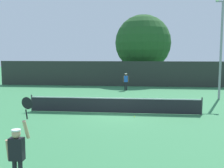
{
  "coord_description": "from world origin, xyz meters",
  "views": [
    {
      "loc": [
        1.58,
        -16.26,
        3.62
      ],
      "look_at": [
        -0.49,
        3.57,
        1.41
      ],
      "focal_mm": 43.02,
      "sensor_mm": 36.0,
      "label": 1
    }
  ],
  "objects_px": {
    "large_tree": "(143,43)",
    "parked_car_near": "(68,75)",
    "player_serving": "(17,150)",
    "parked_car_mid": "(111,75)",
    "parked_car_far": "(144,75)",
    "player_receiving": "(126,80)",
    "tennis_ball": "(134,116)",
    "light_pole": "(221,42)"
  },
  "relations": [
    {
      "from": "light_pole",
      "to": "parked_car_far",
      "type": "relative_size",
      "value": 1.87
    },
    {
      "from": "parked_car_near",
      "to": "player_receiving",
      "type": "bearing_deg",
      "value": -48.2
    },
    {
      "from": "parked_car_far",
      "to": "player_receiving",
      "type": "bearing_deg",
      "value": -102.8
    },
    {
      "from": "tennis_ball",
      "to": "parked_car_mid",
      "type": "height_order",
      "value": "parked_car_mid"
    },
    {
      "from": "light_pole",
      "to": "parked_car_far",
      "type": "xyz_separation_m",
      "value": [
        -5.88,
        15.61,
        -3.8
      ]
    },
    {
      "from": "player_receiving",
      "to": "tennis_ball",
      "type": "xyz_separation_m",
      "value": [
        1.11,
        -11.57,
        -1.02
      ]
    },
    {
      "from": "player_serving",
      "to": "large_tree",
      "type": "relative_size",
      "value": 0.29
    },
    {
      "from": "light_pole",
      "to": "parked_car_far",
      "type": "height_order",
      "value": "light_pole"
    },
    {
      "from": "tennis_ball",
      "to": "parked_car_mid",
      "type": "bearing_deg",
      "value": 99.65
    },
    {
      "from": "player_serving",
      "to": "large_tree",
      "type": "bearing_deg",
      "value": 82.86
    },
    {
      "from": "large_tree",
      "to": "light_pole",
      "type": "bearing_deg",
      "value": -64.11
    },
    {
      "from": "player_serving",
      "to": "parked_car_mid",
      "type": "bearing_deg",
      "value": 91.46
    },
    {
      "from": "tennis_ball",
      "to": "parked_car_far",
      "type": "bearing_deg",
      "value": 87.86
    },
    {
      "from": "tennis_ball",
      "to": "parked_car_mid",
      "type": "distance_m",
      "value": 22.1
    },
    {
      "from": "player_serving",
      "to": "large_tree",
      "type": "distance_m",
      "value": 28.9
    },
    {
      "from": "parked_car_mid",
      "to": "parked_car_far",
      "type": "relative_size",
      "value": 0.98
    },
    {
      "from": "parked_car_mid",
      "to": "parked_car_far",
      "type": "height_order",
      "value": "same"
    },
    {
      "from": "player_receiving",
      "to": "parked_car_near",
      "type": "height_order",
      "value": "player_receiving"
    },
    {
      "from": "player_serving",
      "to": "light_pole",
      "type": "bearing_deg",
      "value": 58.63
    },
    {
      "from": "parked_car_near",
      "to": "parked_car_far",
      "type": "bearing_deg",
      "value": 6.91
    },
    {
      "from": "light_pole",
      "to": "large_tree",
      "type": "bearing_deg",
      "value": 115.89
    },
    {
      "from": "large_tree",
      "to": "parked_car_mid",
      "type": "bearing_deg",
      "value": 154.05
    },
    {
      "from": "player_receiving",
      "to": "parked_car_far",
      "type": "height_order",
      "value": "player_receiving"
    },
    {
      "from": "player_serving",
      "to": "light_pole",
      "type": "distance_m",
      "value": 18.87
    },
    {
      "from": "player_serving",
      "to": "parked_car_far",
      "type": "relative_size",
      "value": 0.58
    },
    {
      "from": "light_pole",
      "to": "parked_car_near",
      "type": "xyz_separation_m",
      "value": [
        -16.56,
        14.44,
        -3.8
      ]
    },
    {
      "from": "player_receiving",
      "to": "large_tree",
      "type": "relative_size",
      "value": 0.2
    },
    {
      "from": "light_pole",
      "to": "parked_car_mid",
      "type": "bearing_deg",
      "value": 125.42
    },
    {
      "from": "player_receiving",
      "to": "parked_car_far",
      "type": "distance_m",
      "value": 11.31
    },
    {
      "from": "player_receiving",
      "to": "parked_car_far",
      "type": "relative_size",
      "value": 0.4
    },
    {
      "from": "light_pole",
      "to": "parked_car_near",
      "type": "bearing_deg",
      "value": 138.91
    },
    {
      "from": "player_receiving",
      "to": "light_pole",
      "type": "relative_size",
      "value": 0.21
    },
    {
      "from": "tennis_ball",
      "to": "light_pole",
      "type": "xyz_separation_m",
      "value": [
        6.73,
        7.1,
        4.55
      ]
    },
    {
      "from": "parked_car_near",
      "to": "player_serving",
      "type": "bearing_deg",
      "value": -76.52
    },
    {
      "from": "player_receiving",
      "to": "light_pole",
      "type": "xyz_separation_m",
      "value": [
        7.84,
        -4.47,
        3.53
      ]
    },
    {
      "from": "player_serving",
      "to": "tennis_ball",
      "type": "distance_m",
      "value": 9.27
    },
    {
      "from": "player_receiving",
      "to": "player_serving",
      "type": "bearing_deg",
      "value": 84.9
    },
    {
      "from": "large_tree",
      "to": "parked_car_near",
      "type": "relative_size",
      "value": 2.05
    },
    {
      "from": "large_tree",
      "to": "player_receiving",
      "type": "bearing_deg",
      "value": -102.17
    },
    {
      "from": "tennis_ball",
      "to": "parked_car_near",
      "type": "bearing_deg",
      "value": 114.52
    },
    {
      "from": "parked_car_far",
      "to": "player_serving",
      "type": "bearing_deg",
      "value": -99.66
    },
    {
      "from": "tennis_ball",
      "to": "parked_car_near",
      "type": "xyz_separation_m",
      "value": [
        -9.83,
        21.54,
        0.74
      ]
    }
  ]
}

